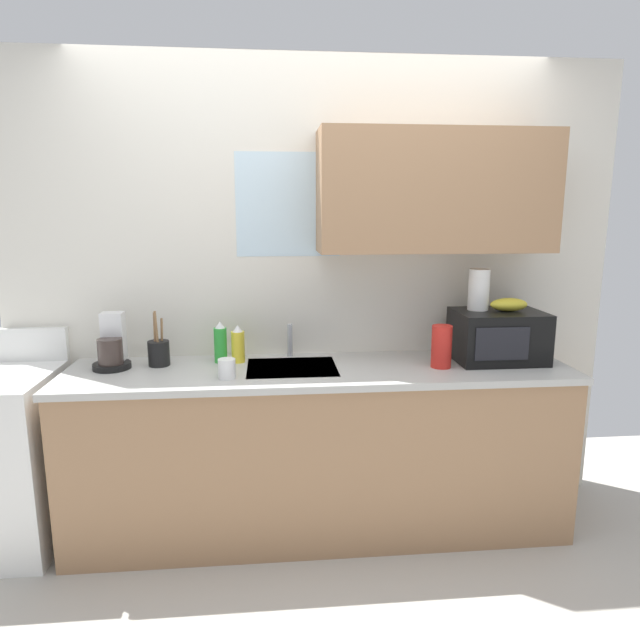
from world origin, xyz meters
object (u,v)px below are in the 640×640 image
(banana_bunch, at_px, (509,305))
(utensil_crock, at_px, (159,352))
(paper_towel_roll, at_px, (479,290))
(microwave, at_px, (498,336))
(coffee_maker, at_px, (112,347))
(mug_white, at_px, (227,369))
(dish_soap_bottle_green, at_px, (220,343))
(cereal_canister, at_px, (441,346))
(dish_soap_bottle_yellow, at_px, (238,345))

(banana_bunch, distance_m, utensil_crock, 1.86)
(paper_towel_roll, bearing_deg, microwave, -27.38)
(paper_towel_roll, relative_size, utensil_crock, 0.75)
(paper_towel_roll, xyz_separation_m, coffee_maker, (-1.92, 0.01, -0.28))
(microwave, xyz_separation_m, coffee_maker, (-2.02, 0.06, -0.03))
(coffee_maker, bearing_deg, mug_white, -22.55)
(dish_soap_bottle_green, bearing_deg, microwave, -4.06)
(dish_soap_bottle_green, bearing_deg, banana_bunch, -3.87)
(microwave, xyz_separation_m, dish_soap_bottle_green, (-1.48, 0.11, -0.03))
(mug_white, bearing_deg, cereal_canister, 4.73)
(cereal_canister, distance_m, utensil_crock, 1.47)
(coffee_maker, height_order, dish_soap_bottle_green, coffee_maker)
(banana_bunch, relative_size, mug_white, 2.11)
(coffee_maker, relative_size, cereal_canister, 1.28)
(banana_bunch, bearing_deg, cereal_canister, -165.62)
(paper_towel_roll, xyz_separation_m, dish_soap_bottle_yellow, (-1.29, 0.05, -0.29))
(paper_towel_roll, bearing_deg, dish_soap_bottle_green, 177.78)
(mug_white, bearing_deg, banana_bunch, 7.33)
(paper_towel_roll, relative_size, dish_soap_bottle_yellow, 1.10)
(microwave, bearing_deg, banana_bunch, 1.77)
(banana_bunch, relative_size, paper_towel_roll, 0.91)
(microwave, relative_size, banana_bunch, 2.30)
(dish_soap_bottle_yellow, bearing_deg, dish_soap_bottle_green, 176.40)
(banana_bunch, bearing_deg, coffee_maker, 178.39)
(dish_soap_bottle_yellow, xyz_separation_m, dish_soap_bottle_green, (-0.09, 0.01, 0.01))
(dish_soap_bottle_green, height_order, utensil_crock, utensil_crock)
(microwave, distance_m, dish_soap_bottle_yellow, 1.39)
(microwave, height_order, dish_soap_bottle_yellow, microwave)
(dish_soap_bottle_green, bearing_deg, cereal_canister, -10.13)
(banana_bunch, distance_m, mug_white, 1.51)
(dish_soap_bottle_yellow, bearing_deg, coffee_maker, -176.47)
(dish_soap_bottle_yellow, distance_m, dish_soap_bottle_green, 0.09)
(microwave, height_order, utensil_crock, utensil_crock)
(microwave, xyz_separation_m, paper_towel_roll, (-0.10, 0.05, 0.24))
(microwave, relative_size, utensil_crock, 1.57)
(microwave, bearing_deg, dish_soap_bottle_green, 175.94)
(banana_bunch, height_order, mug_white, banana_bunch)
(dish_soap_bottle_green, relative_size, cereal_canister, 1.01)
(banana_bunch, relative_size, utensil_crock, 0.68)
(coffee_maker, relative_size, dish_soap_bottle_green, 1.27)
(paper_towel_roll, distance_m, dish_soap_bottle_yellow, 1.32)
(dish_soap_bottle_yellow, bearing_deg, mug_white, -97.92)
(banana_bunch, distance_m, dish_soap_bottle_green, 1.55)
(banana_bunch, relative_size, cereal_canister, 0.91)
(dish_soap_bottle_yellow, height_order, utensil_crock, utensil_crock)
(coffee_maker, relative_size, dish_soap_bottle_yellow, 1.39)
(dish_soap_bottle_yellow, bearing_deg, microwave, -4.09)
(coffee_maker, bearing_deg, dish_soap_bottle_green, 4.73)
(paper_towel_roll, relative_size, mug_white, 2.32)
(mug_white, height_order, utensil_crock, utensil_crock)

